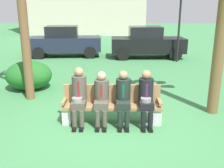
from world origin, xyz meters
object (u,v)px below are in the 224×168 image
park_bench (112,105)px  parked_car_near (65,41)px  seated_man_rightmost (146,95)px  shrub_near_bench (29,75)px  seated_man_centerleft (101,96)px  seated_man_centerright (123,95)px  seated_man_leftmost (79,94)px  street_lamp (180,21)px  parked_car_far (147,42)px

park_bench → parked_car_near: bearing=107.6°
seated_man_rightmost → shrub_near_bench: 4.54m
seated_man_centerleft → parked_car_near: 9.14m
park_bench → seated_man_centerright: (0.27, -0.13, 0.28)m
seated_man_leftmost → street_lamp: bearing=61.8°
seated_man_centerleft → parked_car_near: size_ratio=0.31×
parked_car_near → parked_car_far: bearing=-4.4°
seated_man_rightmost → parked_car_far: size_ratio=0.33×
seated_man_leftmost → seated_man_rightmost: seated_man_leftmost is taller
parked_car_far → street_lamp: (1.41, -1.07, 1.19)m
park_bench → parked_car_far: size_ratio=0.59×
park_bench → parked_car_far: bearing=77.8°
seated_man_centerleft → parked_car_far: size_ratio=0.32×
shrub_near_bench → parked_car_near: (0.08, 6.06, 0.36)m
seated_man_centerleft → parked_car_far: (2.03, 8.43, 0.13)m
seated_man_rightmost → shrub_near_bench: bearing=142.9°
seated_man_rightmost → park_bench: bearing=170.3°
shrub_near_bench → parked_car_far: 7.34m
parked_car_far → park_bench: bearing=-102.2°
seated_man_rightmost → shrub_near_bench: seated_man_rightmost is taller
park_bench → parked_car_near: size_ratio=0.58×
seated_man_centerleft → seated_man_centerright: 0.50m
seated_man_leftmost → street_lamp: 8.45m
parked_car_far → street_lamp: bearing=-37.3°
seated_man_centerright → street_lamp: size_ratio=0.39×
seated_man_centerright → shrub_near_bench: seated_man_centerright is taller
seated_man_centerright → parked_car_near: bearing=108.9°
parked_car_near → street_lamp: bearing=-13.5°
shrub_near_bench → seated_man_rightmost: bearing=-37.1°
seated_man_centerleft → parked_car_far: parked_car_far is taller
parked_car_near → street_lamp: (5.94, -1.42, 1.19)m
park_bench → street_lamp: size_ratio=0.71×
seated_man_centerleft → seated_man_rightmost: size_ratio=0.97×
seated_man_leftmost → street_lamp: street_lamp is taller
street_lamp → parked_car_far: bearing=142.7°
park_bench → seated_man_leftmost: (-0.76, -0.13, 0.31)m
park_bench → parked_car_near: parked_car_near is taller
seated_man_rightmost → street_lamp: (2.40, 7.36, 1.30)m
park_bench → shrub_near_bench: size_ratio=1.52×
park_bench → seated_man_centerleft: bearing=-150.6°
seated_man_rightmost → parked_car_far: 8.49m
seated_man_rightmost → parked_car_far: bearing=83.3°
seated_man_centerright → parked_car_near: (-3.01, 8.78, 0.12)m
seated_man_rightmost → seated_man_leftmost: bearing=179.8°
seated_man_centerright → shrub_near_bench: (-3.09, 2.73, -0.24)m
seated_man_leftmost → parked_car_near: 9.00m
park_bench → shrub_near_bench: 3.83m
park_bench → shrub_near_bench: shrub_near_bench is taller
park_bench → parked_car_far: (1.79, 8.30, 0.40)m
park_bench → seated_man_centerleft: seated_man_centerleft is taller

